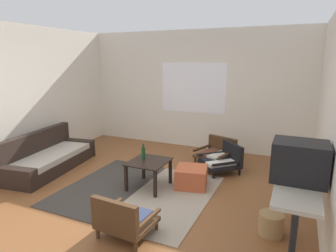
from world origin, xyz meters
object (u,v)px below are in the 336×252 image
at_px(armchair_by_window, 217,152).
at_px(wicker_basket, 271,224).
at_px(armchair_corner, 223,160).
at_px(clay_vase, 299,157).
at_px(crt_television, 299,161).
at_px(ottoman_orange, 191,177).
at_px(glass_bottle, 143,153).
at_px(console_shelf, 297,184).
at_px(armchair_striped_foreground, 124,219).
at_px(coffee_table, 149,166).
at_px(couch, 48,158).

relative_size(armchair_by_window, wicker_basket, 2.76).
relative_size(armchair_corner, clay_vase, 3.00).
bearing_deg(crt_television, armchair_corner, 122.61).
xyz_separation_m(armchair_corner, ottoman_orange, (-0.30, -0.88, -0.06)).
distance_m(clay_vase, glass_bottle, 2.35).
height_order(clay_vase, wicker_basket, clay_vase).
bearing_deg(wicker_basket, console_shelf, -19.41).
height_order(armchair_striped_foreground, armchair_corner, armchair_striped_foreground).
bearing_deg(clay_vase, armchair_by_window, 129.42).
height_order(crt_television, clay_vase, crt_television).
bearing_deg(ottoman_orange, console_shelf, -31.64).
xyz_separation_m(coffee_table, crt_television, (2.16, -0.74, 0.64)).
xyz_separation_m(armchair_by_window, armchair_striped_foreground, (-0.34, -2.84, -0.02)).
bearing_deg(glass_bottle, wicker_basket, -16.89).
xyz_separation_m(coffee_table, console_shelf, (2.16, -0.63, 0.35)).
distance_m(couch, glass_bottle, 2.04).
bearing_deg(coffee_table, wicker_basket, -15.94).
bearing_deg(crt_television, console_shelf, 88.23).
bearing_deg(armchair_by_window, couch, -151.21).
distance_m(coffee_table, console_shelf, 2.28).
bearing_deg(ottoman_orange, glass_bottle, -161.94).
height_order(couch, crt_television, crt_television).
height_order(couch, glass_bottle, same).
height_order(couch, coffee_table, couch).
bearing_deg(clay_vase, coffee_table, 173.34).
relative_size(ottoman_orange, console_shelf, 0.31).
relative_size(couch, armchair_corner, 2.32).
distance_m(glass_bottle, wicker_basket, 2.20).
relative_size(clay_vase, wicker_basket, 1.00).
xyz_separation_m(coffee_table, clay_vase, (2.16, -0.25, 0.54)).
relative_size(coffee_table, ottoman_orange, 1.30).
relative_size(ottoman_orange, wicker_basket, 1.69).
bearing_deg(armchair_striped_foreground, console_shelf, 21.39).
xyz_separation_m(armchair_by_window, glass_bottle, (-0.85, -1.43, 0.30)).
bearing_deg(couch, console_shelf, -7.58).
bearing_deg(glass_bottle, armchair_by_window, 59.32).
relative_size(couch, coffee_table, 3.17).
bearing_deg(console_shelf, wicker_basket, 160.59).
distance_m(armchair_corner, ottoman_orange, 0.94).
distance_m(console_shelf, glass_bottle, 2.41).
height_order(coffee_table, crt_television, crt_television).
bearing_deg(glass_bottle, clay_vase, -8.14).
distance_m(console_shelf, crt_television, 0.31).
distance_m(coffee_table, glass_bottle, 0.24).
bearing_deg(armchair_by_window, armchair_striped_foreground, -96.74).
bearing_deg(glass_bottle, coffee_table, -29.22).
distance_m(coffee_table, armchair_by_window, 1.67).
height_order(coffee_table, ottoman_orange, coffee_table).
bearing_deg(clay_vase, armchair_striped_foreground, -148.83).
distance_m(ottoman_orange, console_shelf, 1.90).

